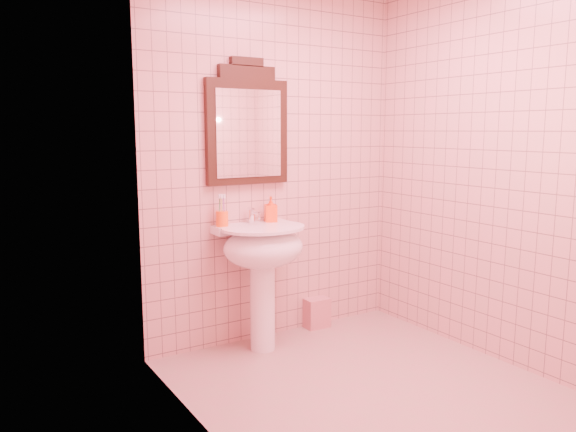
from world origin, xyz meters
TOP-DOWN VIEW (x-y plane):
  - floor at (0.00, 0.00)m, footprint 2.20×2.20m
  - back_wall at (0.00, 1.10)m, footprint 2.00×0.02m
  - pedestal_sink at (-0.24, 0.87)m, footprint 0.58×0.58m
  - faucet at (-0.24, 1.01)m, footprint 0.04×0.16m
  - mirror at (-0.24, 1.07)m, footprint 0.61×0.06m
  - toothbrush_cup at (-0.46, 1.02)m, footprint 0.08×0.08m
  - soap_dispenser at (-0.10, 1.00)m, footprint 0.11×0.11m
  - towel at (0.33, 1.04)m, footprint 0.19×0.13m

SIDE VIEW (x-z plane):
  - floor at x=0.00m, z-range 0.00..0.00m
  - towel at x=0.33m, z-range 0.00..0.23m
  - pedestal_sink at x=-0.24m, z-range 0.23..1.09m
  - toothbrush_cup at x=-0.46m, z-range 0.82..1.01m
  - faucet at x=-0.24m, z-range 0.87..0.97m
  - soap_dispenser at x=-0.10m, z-range 0.86..1.04m
  - back_wall at x=0.00m, z-range 0.00..2.50m
  - mirror at x=-0.24m, z-range 1.10..1.95m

